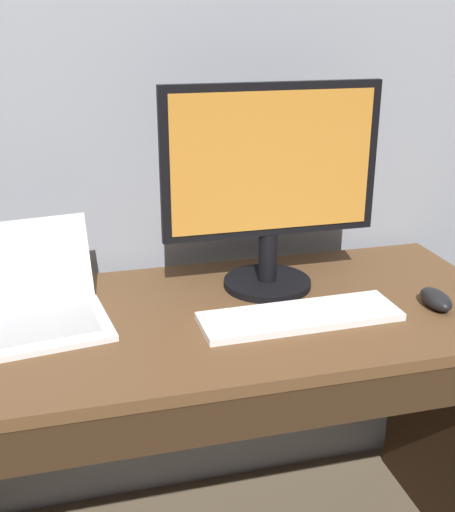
% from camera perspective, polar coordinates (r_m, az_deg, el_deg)
% --- Properties ---
extents(back_wall, '(4.67, 0.04, 2.77)m').
position_cam_1_polar(back_wall, '(1.73, -6.44, 18.74)').
color(back_wall, gray).
rests_on(back_wall, ground).
extents(desk, '(1.55, 0.64, 0.78)m').
position_cam_1_polar(desk, '(1.63, -3.08, -13.77)').
color(desk, brown).
rests_on(desk, ground).
extents(laptop_white, '(0.38, 0.34, 0.21)m').
position_cam_1_polar(laptop_white, '(1.52, -17.41, -4.37)').
color(laptop_white, white).
rests_on(laptop_white, desk).
extents(external_monitor, '(0.54, 0.22, 0.51)m').
position_cam_1_polar(external_monitor, '(1.57, 3.84, 6.17)').
color(external_monitor, black).
rests_on(external_monitor, desk).
extents(wired_keyboard, '(0.47, 0.15, 0.02)m').
position_cam_1_polar(wired_keyboard, '(1.49, 6.43, -5.29)').
color(wired_keyboard, white).
rests_on(wired_keyboard, desk).
extents(computer_mouse, '(0.06, 0.11, 0.04)m').
position_cam_1_polar(computer_mouse, '(1.61, 17.95, -3.65)').
color(computer_mouse, black).
rests_on(computer_mouse, desk).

